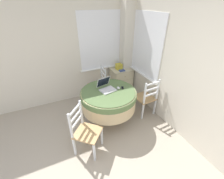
# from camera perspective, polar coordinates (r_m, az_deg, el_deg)

# --- Properties ---
(corner_room_shell) EXTENTS (4.56, 4.69, 2.55)m
(corner_room_shell) POSITION_cam_1_polar(r_m,az_deg,el_deg) (3.13, -0.00, 10.04)
(corner_room_shell) COLOR beige
(corner_room_shell) RESTS_ON ground_plane
(round_dining_table) EXTENTS (1.18, 1.18, 0.77)m
(round_dining_table) POSITION_cam_1_polar(r_m,az_deg,el_deg) (3.21, -1.33, -3.39)
(round_dining_table) COLOR #4C3D2D
(round_dining_table) RESTS_ON ground_plane
(laptop) EXTENTS (0.38, 0.39, 0.25)m
(laptop) POSITION_cam_1_polar(r_m,az_deg,el_deg) (3.15, -2.19, 0.90)
(laptop) COLOR silver
(laptop) RESTS_ON round_dining_table
(computer_mouse) EXTENTS (0.06, 0.09, 0.05)m
(computer_mouse) POSITION_cam_1_polar(r_m,az_deg,el_deg) (3.18, 2.42, 0.62)
(computer_mouse) COLOR white
(computer_mouse) RESTS_ON round_dining_table
(cell_phone) EXTENTS (0.09, 0.12, 0.01)m
(cell_phone) POSITION_cam_1_polar(r_m,az_deg,el_deg) (3.23, 4.00, 0.71)
(cell_phone) COLOR black
(cell_phone) RESTS_ON round_dining_table
(dining_chair_near_back_window) EXTENTS (0.46, 0.44, 0.94)m
(dining_chair_near_back_window) POSITION_cam_1_polar(r_m,az_deg,el_deg) (4.01, -5.08, 1.74)
(dining_chair_near_back_window) COLOR tan
(dining_chair_near_back_window) RESTS_ON ground_plane
(dining_chair_near_right_window) EXTENTS (0.44, 0.45, 0.94)m
(dining_chair_near_right_window) POSITION_cam_1_polar(r_m,az_deg,el_deg) (3.57, 12.83, -3.10)
(dining_chair_near_right_window) COLOR tan
(dining_chair_near_right_window) RESTS_ON ground_plane
(dining_chair_camera_near) EXTENTS (0.59, 0.59, 0.94)m
(dining_chair_camera_near) POSITION_cam_1_polar(r_m,az_deg,el_deg) (2.73, -10.24, -15.37)
(dining_chair_camera_near) COLOR tan
(dining_chair_camera_near) RESTS_ON ground_plane
(corner_cabinet) EXTENTS (0.59, 0.46, 0.74)m
(corner_cabinet) POSITION_cam_1_polar(r_m,az_deg,el_deg) (4.39, 3.51, 3.42)
(corner_cabinet) COLOR beige
(corner_cabinet) RESTS_ON ground_plane
(storage_box) EXTENTS (0.15, 0.16, 0.16)m
(storage_box) POSITION_cam_1_polar(r_m,az_deg,el_deg) (4.16, 2.68, 8.69)
(storage_box) COLOR gold
(storage_box) RESTS_ON corner_cabinet
(book_on_cabinet) EXTENTS (0.15, 0.25, 0.02)m
(book_on_cabinet) POSITION_cam_1_polar(r_m,az_deg,el_deg) (4.16, 3.32, 7.61)
(book_on_cabinet) COLOR #33478C
(book_on_cabinet) RESTS_ON corner_cabinet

